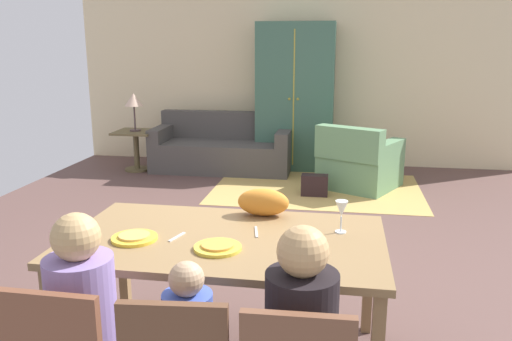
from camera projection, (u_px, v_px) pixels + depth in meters
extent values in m
cube|color=brown|center=(268.00, 237.00, 5.03)|extent=(6.78, 6.47, 0.02)
cube|color=beige|center=(300.00, 74.00, 7.86)|extent=(6.78, 0.10, 2.70)
cube|color=olive|center=(225.00, 240.00, 2.89)|extent=(1.75, 1.02, 0.04)
cube|color=olive|center=(53.00, 332.00, 2.68)|extent=(0.06, 0.06, 0.72)
cube|color=olive|center=(124.00, 262.00, 3.54)|extent=(0.06, 0.06, 0.72)
cube|color=olive|center=(368.00, 279.00, 3.28)|extent=(0.06, 0.06, 0.72)
cylinder|color=yellow|center=(134.00, 238.00, 2.85)|extent=(0.25, 0.25, 0.02)
cylinder|color=#DCA650|center=(134.00, 235.00, 2.84)|extent=(0.17, 0.17, 0.01)
cylinder|color=yellow|center=(218.00, 248.00, 2.71)|extent=(0.25, 0.25, 0.02)
cylinder|color=gold|center=(218.00, 245.00, 2.71)|extent=(0.17, 0.17, 0.01)
cylinder|color=silver|center=(341.00, 232.00, 2.96)|extent=(0.06, 0.06, 0.01)
cylinder|color=silver|center=(341.00, 224.00, 2.95)|extent=(0.01, 0.01, 0.09)
cone|color=silver|center=(342.00, 209.00, 2.93)|extent=(0.07, 0.07, 0.09)
cube|color=silver|center=(177.00, 237.00, 2.88)|extent=(0.06, 0.15, 0.01)
cube|color=silver|center=(256.00, 232.00, 2.96)|extent=(0.05, 0.17, 0.01)
cylinder|color=#8C74B6|center=(82.00, 307.00, 2.28)|extent=(0.30, 0.30, 0.46)
sphere|color=tan|center=(76.00, 237.00, 2.21)|extent=(0.21, 0.21, 0.21)
cylinder|color=#4259BC|center=(188.00, 330.00, 2.22)|extent=(0.22, 0.22, 0.33)
sphere|color=tan|center=(186.00, 279.00, 2.17)|extent=(0.15, 0.15, 0.15)
cylinder|color=black|center=(301.00, 326.00, 2.13)|extent=(0.30, 0.30, 0.46)
sphere|color=tan|center=(303.00, 251.00, 2.05)|extent=(0.21, 0.21, 0.21)
ellipsoid|color=orange|center=(263.00, 202.00, 3.23)|extent=(0.32, 0.16, 0.17)
cube|color=tan|center=(317.00, 189.00, 6.64)|extent=(2.60, 1.80, 0.01)
cube|color=#484541|center=(222.00, 156.00, 7.59)|extent=(1.99, 0.84, 0.42)
cube|color=#484541|center=(227.00, 125.00, 7.82)|extent=(1.99, 0.20, 0.40)
cube|color=#484541|center=(162.00, 133.00, 7.66)|extent=(0.18, 0.84, 0.20)
cube|color=#484541|center=(284.00, 137.00, 7.37)|extent=(0.18, 0.84, 0.20)
cube|color=#5F8B5F|center=(360.00, 171.00, 6.70)|extent=(1.14, 1.13, 0.42)
cube|color=#5F8B5F|center=(349.00, 144.00, 6.34)|extent=(0.85, 0.56, 0.40)
cube|color=#5F8B5F|center=(386.00, 150.00, 6.43)|extent=(0.54, 0.83, 0.20)
cube|color=#5F8B5F|center=(337.00, 144.00, 6.82)|extent=(0.54, 0.83, 0.20)
cube|color=#3B634F|center=(295.00, 97.00, 7.56)|extent=(1.10, 0.56, 2.10)
cube|color=gold|center=(294.00, 99.00, 7.28)|extent=(0.02, 0.01, 1.89)
sphere|color=gold|center=(289.00, 99.00, 7.29)|extent=(0.04, 0.04, 0.04)
sphere|color=gold|center=(298.00, 99.00, 7.27)|extent=(0.04, 0.04, 0.04)
cube|color=brown|center=(135.00, 132.00, 7.51)|extent=(0.56, 0.56, 0.03)
cylinder|color=brown|center=(137.00, 152.00, 7.58)|extent=(0.08, 0.08, 0.55)
cylinder|color=brown|center=(137.00, 169.00, 7.64)|extent=(0.36, 0.36, 0.03)
cylinder|color=#4C393A|center=(135.00, 130.00, 7.50)|extent=(0.16, 0.16, 0.02)
cylinder|color=#4C393A|center=(135.00, 118.00, 7.46)|extent=(0.02, 0.02, 0.34)
cone|color=beige|center=(134.00, 100.00, 7.40)|extent=(0.26, 0.26, 0.18)
cube|color=black|center=(315.00, 185.00, 6.33)|extent=(0.32, 0.16, 0.26)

